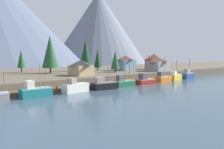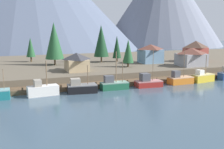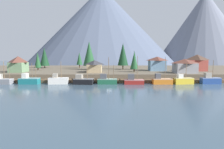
% 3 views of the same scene
% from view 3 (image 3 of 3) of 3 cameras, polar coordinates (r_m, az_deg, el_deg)
% --- Properties ---
extents(ground_plane, '(400.00, 400.00, 1.00)m').
position_cam_3_polar(ground_plane, '(84.84, -1.06, -0.89)').
color(ground_plane, '#384C5B').
extents(dock, '(80.00, 4.00, 1.60)m').
position_cam_3_polar(dock, '(66.86, -1.31, -1.88)').
color(dock, brown).
rests_on(dock, ground_plane).
extents(shoreline_bank, '(400.00, 56.00, 2.50)m').
position_cam_3_polar(shoreline_bank, '(96.60, -0.95, 0.98)').
color(shoreline_bank, brown).
rests_on(shoreline_bank, ground_plane).
extents(mountain_west_peak, '(146.53, 146.53, 75.46)m').
position_cam_3_polar(mountain_west_peak, '(201.47, -3.12, 13.97)').
color(mountain_west_peak, '#4C566B').
rests_on(mountain_west_peak, ground_plane).
extents(mountain_central_peak, '(96.27, 96.27, 72.25)m').
position_cam_3_polar(mountain_central_peak, '(222.76, 25.29, 12.23)').
color(mountain_central_peak, slate).
rests_on(mountain_central_peak, ground_plane).
extents(fishing_boat_grey, '(6.46, 3.13, 7.37)m').
position_cam_3_polar(fishing_boat_grey, '(72.55, -29.70, -1.57)').
color(fishing_boat_grey, gray).
rests_on(fishing_boat_grey, ground_plane).
extents(fishing_boat_teal, '(6.31, 2.88, 6.89)m').
position_cam_3_polar(fishing_boat_teal, '(68.78, -23.36, -1.56)').
color(fishing_boat_teal, '#196B70').
rests_on(fishing_boat_teal, ground_plane).
extents(fishing_boat_white, '(6.45, 3.03, 7.26)m').
position_cam_3_polar(fishing_boat_white, '(65.51, -15.64, -1.63)').
color(fishing_boat_white, silver).
rests_on(fishing_boat_white, ground_plane).
extents(fishing_boat_black, '(6.58, 3.84, 5.98)m').
position_cam_3_polar(fishing_boat_black, '(63.43, -8.64, -1.80)').
color(fishing_boat_black, black).
rests_on(fishing_boat_black, ground_plane).
extents(fishing_boat_green, '(6.34, 2.89, 8.66)m').
position_cam_3_polar(fishing_boat_green, '(63.25, -1.66, -1.77)').
color(fishing_boat_green, '#1E5B3D').
rests_on(fishing_boat_green, ground_plane).
extents(fishing_boat_red, '(6.43, 3.43, 9.06)m').
position_cam_3_polar(fishing_boat_red, '(63.33, 6.16, -1.80)').
color(fishing_boat_red, maroon).
rests_on(fishing_boat_red, ground_plane).
extents(fishing_boat_orange, '(6.34, 3.02, 8.69)m').
position_cam_3_polar(fishing_boat_orange, '(65.18, 14.21, -1.74)').
color(fishing_boat_orange, '#CC6B1E').
rests_on(fishing_boat_orange, ground_plane).
extents(fishing_boat_yellow, '(6.52, 3.17, 6.94)m').
position_cam_3_polar(fishing_boat_yellow, '(67.17, 19.99, -1.62)').
color(fishing_boat_yellow, gold).
rests_on(fishing_boat_yellow, ground_plane).
extents(fishing_boat_blue, '(6.35, 2.52, 7.64)m').
position_cam_3_polar(fishing_boat_blue, '(71.05, 26.70, -1.40)').
color(fishing_boat_blue, navy).
rests_on(fishing_boat_blue, ground_plane).
extents(house_red, '(7.97, 4.64, 7.04)m').
position_cam_3_polar(house_red, '(90.44, 23.56, 3.23)').
color(house_red, '#9E4238').
rests_on(house_red, shoreline_bank).
extents(house_blue, '(7.11, 6.22, 6.12)m').
position_cam_3_polar(house_blue, '(86.52, 12.95, 3.16)').
color(house_blue, '#6689A8').
rests_on(house_blue, shoreline_bank).
extents(house_tan, '(5.79, 7.24, 4.83)m').
position_cam_3_polar(house_tan, '(77.13, -5.29, 2.48)').
color(house_tan, tan).
rests_on(house_tan, shoreline_bank).
extents(house_grey, '(8.09, 6.85, 5.39)m').
position_cam_3_polar(house_grey, '(78.91, 20.47, 2.41)').
color(house_grey, gray).
rests_on(house_grey, shoreline_bank).
extents(house_green, '(5.93, 6.86, 6.35)m').
position_cam_3_polar(house_green, '(86.52, -25.96, 2.79)').
color(house_green, '#6B8E66').
rests_on(house_green, shoreline_bank).
extents(conifer_near_left, '(4.87, 4.87, 10.60)m').
position_cam_3_polar(conifer_near_left, '(107.73, -19.37, 4.96)').
color(conifer_near_left, '#4C3823').
rests_on(conifer_near_left, shoreline_bank).
extents(conifer_near_right, '(5.67, 5.67, 13.10)m').
position_cam_3_polar(conifer_near_right, '(91.06, -6.86, 6.15)').
color(conifer_near_right, '#4C3823').
rests_on(conifer_near_right, shoreline_bank).
extents(conifer_mid_left, '(3.02, 3.02, 8.23)m').
position_cam_3_polar(conifer_mid_left, '(102.54, -9.69, 4.65)').
color(conifer_mid_left, '#4C3823').
rests_on(conifer_mid_left, shoreline_bank).
extents(conifer_mid_right, '(2.96, 2.96, 8.83)m').
position_cam_3_polar(conifer_mid_right, '(91.78, 6.43, 4.61)').
color(conifer_mid_right, '#4C3823').
rests_on(conifer_mid_right, shoreline_bank).
extents(conifer_back_left, '(3.28, 3.28, 8.03)m').
position_cam_3_polar(conifer_back_left, '(79.03, 6.40, 4.10)').
color(conifer_back_left, '#4C3823').
rests_on(conifer_back_left, shoreline_bank).
extents(conifer_back_right, '(2.92, 2.92, 7.89)m').
position_cam_3_polar(conifer_back_right, '(93.53, -21.14, 3.96)').
color(conifer_back_right, '#4C3823').
rests_on(conifer_back_right, shoreline_bank).
extents(conifer_centre, '(5.01, 5.01, 12.40)m').
position_cam_3_polar(conifer_centre, '(92.12, 3.08, 5.96)').
color(conifer_centre, '#4C3823').
rests_on(conifer_centre, shoreline_bank).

